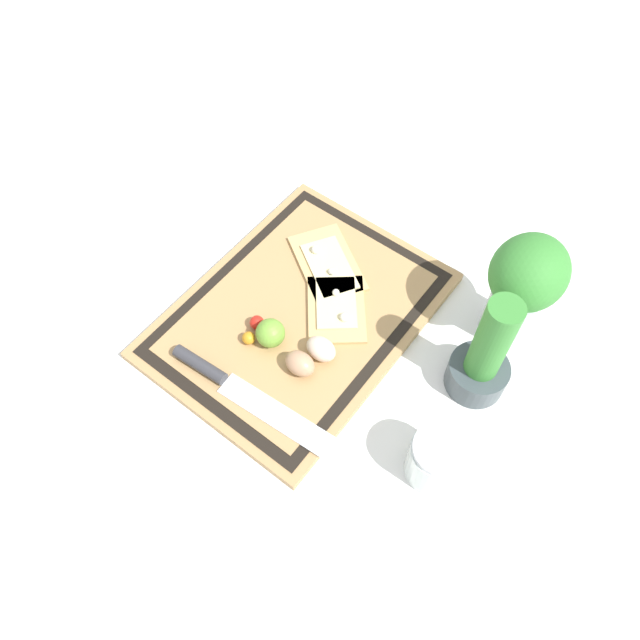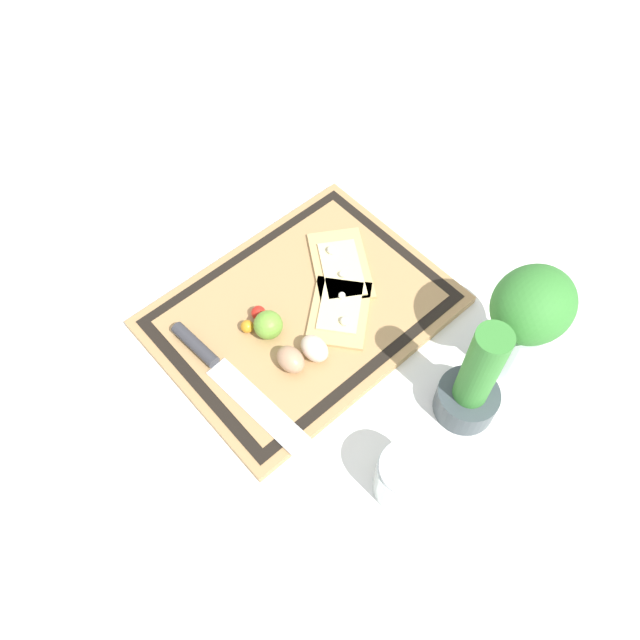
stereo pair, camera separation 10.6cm
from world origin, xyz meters
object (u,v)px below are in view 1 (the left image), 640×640
egg_pink (321,349)px  lime (271,333)px  cherry_tomato_yellow (249,338)px  egg_brown (300,364)px  pizza_slice_near (328,264)px  herb_glass (523,285)px  herb_pot (484,360)px  pizza_slice_far (337,308)px  cherry_tomato_red (257,323)px  sauce_jar (436,460)px  knife (225,381)px

egg_pink → lime: bearing=-70.3°
egg_pink → cherry_tomato_yellow: egg_pink is taller
egg_brown → pizza_slice_near: bearing=-154.7°
egg_brown → lime: size_ratio=1.07×
herb_glass → herb_pot: bearing=5.5°
pizza_slice_far → herb_pot: bearing=97.1°
cherry_tomato_red → herb_pot: bearing=112.5°
lime → pizza_slice_far: bearing=157.4°
pizza_slice_far → cherry_tomato_yellow: size_ratio=7.52×
pizza_slice_near → sauce_jar: sauce_jar is taller
cherry_tomato_red → knife: bearing=14.2°
pizza_slice_near → cherry_tomato_red: cherry_tomato_red is taller
egg_pink → cherry_tomato_yellow: (0.05, -0.11, -0.01)m
pizza_slice_near → herb_pot: herb_pot is taller
egg_brown → herb_glass: (-0.29, 0.23, 0.09)m
pizza_slice_far → egg_brown: egg_brown is taller
pizza_slice_far → knife: bearing=-14.4°
pizza_slice_far → lime: 0.13m
pizza_slice_far → egg_brown: 0.13m
pizza_slice_far → pizza_slice_near: bearing=-133.6°
pizza_slice_near → knife: bearing=2.5°
cherry_tomato_yellow → herb_glass: bearing=132.3°
egg_brown → cherry_tomato_red: 0.11m
egg_brown → sauce_jar: size_ratio=0.58×
knife → herb_glass: (-0.38, 0.31, 0.11)m
herb_pot → pizza_slice_far: bearing=-82.9°
knife → sauce_jar: sauce_jar is taller
egg_pink → herb_glass: (-0.24, 0.22, 0.09)m
cherry_tomato_yellow → pizza_slice_far: bearing=151.1°
lime → cherry_tomato_red: size_ratio=1.99×
egg_pink → herb_glass: 0.34m
egg_brown → pizza_slice_far: bearing=-170.0°
pizza_slice_near → lime: size_ratio=3.81×
pizza_slice_near → lime: 0.19m
pizza_slice_far → herb_pot: (-0.03, 0.26, 0.05)m
egg_brown → lime: (-0.01, -0.07, 0.01)m
cherry_tomato_red → cherry_tomato_yellow: bearing=14.9°
cherry_tomato_yellow → herb_pot: herb_pot is taller
cherry_tomato_red → herb_glass: size_ratio=0.11×
pizza_slice_near → egg_pink: size_ratio=3.56×
pizza_slice_far → lime: bearing=-22.6°
lime → herb_glass: herb_glass is taller
lime → cherry_tomato_yellow: bearing=-50.7°
egg_pink → sauce_jar: 0.26m
cherry_tomato_yellow → herb_glass: (-0.30, 0.33, 0.10)m
cherry_tomato_red → sauce_jar: 0.37m
egg_pink → lime: lime is taller
egg_brown → cherry_tomato_yellow: bearing=-83.8°
sauce_jar → herb_glass: (-0.29, -0.04, 0.09)m
pizza_slice_near → knife: pizza_slice_near is taller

